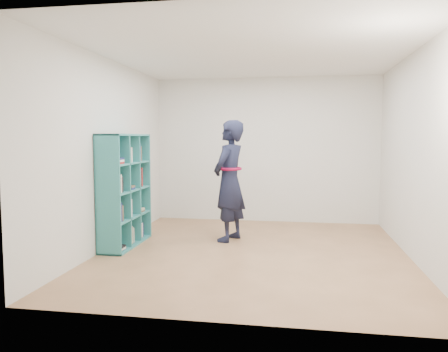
# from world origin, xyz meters

# --- Properties ---
(floor) EXTENTS (4.50, 4.50, 0.00)m
(floor) POSITION_xyz_m (0.00, 0.00, 0.00)
(floor) COLOR brown
(floor) RESTS_ON ground
(ceiling) EXTENTS (4.50, 4.50, 0.00)m
(ceiling) POSITION_xyz_m (0.00, 0.00, 2.60)
(ceiling) COLOR white
(ceiling) RESTS_ON wall_back
(wall_left) EXTENTS (0.02, 4.50, 2.60)m
(wall_left) POSITION_xyz_m (-2.00, 0.00, 1.30)
(wall_left) COLOR silver
(wall_left) RESTS_ON floor
(wall_right) EXTENTS (0.02, 4.50, 2.60)m
(wall_right) POSITION_xyz_m (2.00, 0.00, 1.30)
(wall_right) COLOR silver
(wall_right) RESTS_ON floor
(wall_back) EXTENTS (4.00, 0.02, 2.60)m
(wall_back) POSITION_xyz_m (0.00, 2.25, 1.30)
(wall_back) COLOR silver
(wall_back) RESTS_ON floor
(wall_front) EXTENTS (4.00, 0.02, 2.60)m
(wall_front) POSITION_xyz_m (0.00, -2.25, 1.30)
(wall_front) COLOR silver
(wall_front) RESTS_ON floor
(bookshelf) EXTENTS (0.34, 1.18, 1.57)m
(bookshelf) POSITION_xyz_m (-1.84, 0.10, 0.77)
(bookshelf) COLOR teal
(bookshelf) RESTS_ON floor
(person) EXTENTS (0.61, 0.75, 1.78)m
(person) POSITION_xyz_m (-0.41, 0.64, 0.89)
(person) COLOR black
(person) RESTS_ON floor
(smartphone) EXTENTS (0.01, 0.11, 0.14)m
(smartphone) POSITION_xyz_m (-0.54, 0.77, 1.01)
(smartphone) COLOR silver
(smartphone) RESTS_ON person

